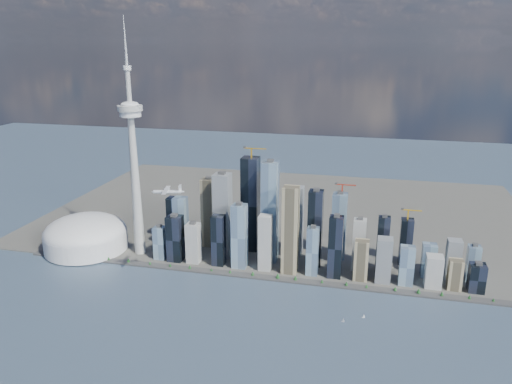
% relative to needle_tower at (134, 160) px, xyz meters
% --- Properties ---
extents(ground, '(4000.00, 4000.00, 0.00)m').
position_rel_needle_tower_xyz_m(ground, '(300.00, -310.00, -235.84)').
color(ground, '#34475B').
rests_on(ground, ground).
extents(seawall, '(1100.00, 22.00, 4.00)m').
position_rel_needle_tower_xyz_m(seawall, '(300.00, -60.00, -233.84)').
color(seawall, '#383838').
rests_on(seawall, ground).
extents(land, '(1400.00, 900.00, 3.00)m').
position_rel_needle_tower_xyz_m(land, '(300.00, 390.00, -234.34)').
color(land, '#4C4C47').
rests_on(land, ground).
extents(shoreline_trees, '(960.53, 7.20, 8.80)m').
position_rel_needle_tower_xyz_m(shoreline_trees, '(300.00, -60.00, -227.06)').
color(shoreline_trees, '#3F2D1E').
rests_on(shoreline_trees, seawall).
extents(skyscraper_cluster, '(736.00, 142.00, 259.24)m').
position_rel_needle_tower_xyz_m(skyscraper_cluster, '(359.62, 26.82, -155.37)').
color(skyscraper_cluster, black).
rests_on(skyscraper_cluster, land).
extents(needle_tower, '(56.00, 56.00, 550.50)m').
position_rel_needle_tower_xyz_m(needle_tower, '(0.00, 0.00, 0.00)').
color(needle_tower, '#ADAEA8').
rests_on(needle_tower, land).
extents(dome_stadium, '(200.00, 200.00, 86.00)m').
position_rel_needle_tower_xyz_m(dome_stadium, '(-140.00, -10.00, -196.40)').
color(dome_stadium, white).
rests_on(dome_stadium, land).
extents(airplane, '(64.32, 57.28, 15.82)m').
position_rel_needle_tower_xyz_m(airplane, '(153.11, -163.62, -17.54)').
color(airplane, silver).
rests_on(airplane, ground).
extents(sailboat_west, '(6.28, 2.83, 8.69)m').
position_rel_needle_tower_xyz_m(sailboat_west, '(505.34, -199.39, -233.05)').
color(sailboat_west, white).
rests_on(sailboat_west, ground).
extents(sailboat_east, '(5.86, 2.03, 8.10)m').
position_rel_needle_tower_xyz_m(sailboat_east, '(541.94, -175.66, -233.24)').
color(sailboat_east, white).
rests_on(sailboat_east, ground).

